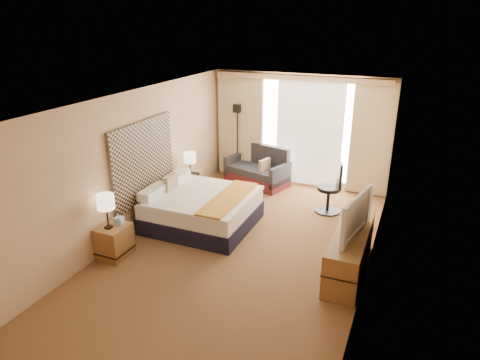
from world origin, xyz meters
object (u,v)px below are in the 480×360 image
at_px(nightstand_right, 188,189).
at_px(lamp_left, 106,203).
at_px(lamp_right, 190,158).
at_px(floor_lamp, 237,126).
at_px(media_dresser, 350,252).
at_px(television, 350,214).
at_px(bed, 202,209).
at_px(nightstand_left, 114,241).
at_px(loveseat, 258,172).
at_px(desk_chair, 332,190).

distance_m(nightstand_right, lamp_left, 2.68).
bearing_deg(lamp_right, floor_lamp, 79.63).
xyz_separation_m(media_dresser, floor_lamp, (-3.33, 3.30, 0.94)).
bearing_deg(television, bed, 88.80).
height_order(nightstand_left, lamp_right, lamp_right).
height_order(nightstand_left, nightstand_right, same).
bearing_deg(loveseat, lamp_left, -87.62).
height_order(floor_lamp, lamp_right, floor_lamp).
distance_m(nightstand_right, loveseat, 1.89).
xyz_separation_m(media_dresser, loveseat, (-2.67, 3.04, -0.05)).
xyz_separation_m(nightstand_left, bed, (0.81, 1.59, 0.06)).
bearing_deg(loveseat, desk_chair, -8.96).
height_order(nightstand_left, desk_chair, desk_chair).
bearing_deg(lamp_right, lamp_left, -91.17).
relative_size(nightstand_left, floor_lamp, 0.30).
xyz_separation_m(nightstand_right, media_dresser, (3.70, -1.45, 0.07)).
bearing_deg(bed, loveseat, 85.06).
bearing_deg(lamp_left, bed, 63.69).
relative_size(loveseat, floor_lamp, 0.89).
relative_size(loveseat, desk_chair, 1.50).
distance_m(loveseat, lamp_left, 4.35).
height_order(desk_chair, lamp_right, lamp_right).
bearing_deg(desk_chair, lamp_left, -149.90).
distance_m(bed, lamp_right, 1.39).
relative_size(desk_chair, television, 0.95).
bearing_deg(television, loveseat, 51.12).
relative_size(media_dresser, lamp_left, 3.04).
relative_size(loveseat, lamp_right, 2.95).
xyz_separation_m(desk_chair, lamp_left, (-2.99, -3.24, 0.53)).
relative_size(bed, loveseat, 1.18).
xyz_separation_m(loveseat, television, (2.62, -3.11, 0.73)).
xyz_separation_m(nightstand_left, nightstand_right, (0.00, 2.50, 0.00)).
xyz_separation_m(bed, desk_chair, (2.16, 1.57, 0.14)).
xyz_separation_m(nightstand_left, television, (3.65, 0.98, 0.75)).
xyz_separation_m(media_dresser, television, (-0.05, -0.07, 0.68)).
bearing_deg(desk_chair, television, -90.03).
relative_size(nightstand_left, desk_chair, 0.51).
height_order(media_dresser, loveseat, loveseat).
distance_m(nightstand_left, lamp_right, 2.65).
height_order(bed, loveseat, bed).
bearing_deg(lamp_left, desk_chair, 47.33).
xyz_separation_m(media_dresser, lamp_left, (-3.71, -1.12, 0.66)).
bearing_deg(nightstand_right, bed, -48.23).
bearing_deg(lamp_right, nightstand_left, -90.89).
distance_m(floor_lamp, desk_chair, 2.97).
bearing_deg(floor_lamp, bed, -80.88).
xyz_separation_m(desk_chair, television, (0.68, -2.19, 0.55)).
height_order(bed, desk_chair, desk_chair).
height_order(nightstand_right, bed, bed).
xyz_separation_m(nightstand_right, television, (3.65, -1.52, 0.75)).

